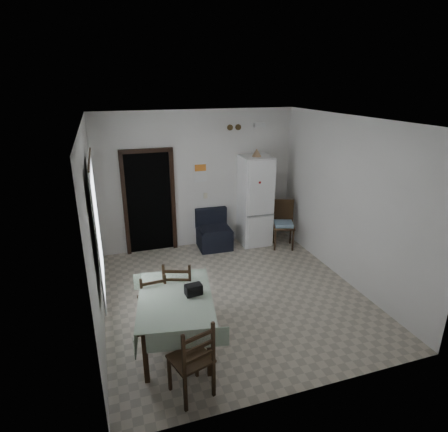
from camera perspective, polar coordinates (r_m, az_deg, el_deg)
ground at (r=6.51m, az=1.40°, el=-11.86°), size 4.50×4.50×0.00m
ceiling at (r=5.56m, az=1.66°, el=14.48°), size 4.20×4.50×0.02m
wall_back at (r=7.94m, az=-3.96°, el=5.45°), size 4.20×0.02×2.90m
wall_front at (r=4.02m, az=12.52°, el=-10.03°), size 4.20×0.02×2.90m
wall_left at (r=5.57m, az=-19.28°, el=-2.02°), size 0.02×4.50×2.90m
wall_right at (r=6.84m, az=18.34°, el=2.09°), size 0.02×4.50×2.90m
doorway at (r=8.06m, az=-11.51°, el=2.43°), size 1.06×0.52×2.22m
window_recess at (r=5.35m, az=-19.93°, el=-1.84°), size 0.10×1.20×1.60m
curtain at (r=5.35m, az=-18.76°, el=-1.72°), size 0.02×1.45×1.85m
curtain_rod at (r=5.09m, az=-19.83°, el=8.29°), size 0.02×1.60×0.02m
calendar at (r=7.90m, az=-3.62°, el=6.65°), size 0.28×0.02×0.40m
calendar_image at (r=7.87m, az=-3.62°, el=7.35°), size 0.24×0.01×0.14m
light_switch at (r=8.06m, az=-2.85°, el=3.10°), size 0.08×0.02×0.12m
vent_left at (r=7.93m, az=0.92°, el=13.34°), size 0.12×0.03×0.12m
vent_right at (r=7.99m, az=2.17°, el=13.38°), size 0.12×0.03×0.12m
emergency_light at (r=8.14m, az=5.44°, el=13.64°), size 0.25×0.07×0.09m
fridge at (r=8.14m, az=4.74°, el=2.32°), size 0.65×0.65×1.95m
tan_cone at (r=7.84m, az=5.01°, el=9.61°), size 0.21×0.21×0.16m
navy_seat at (r=8.03m, az=-1.48°, el=-2.11°), size 0.71×0.69×0.83m
corner_chair at (r=8.13m, az=9.07°, el=-1.36°), size 0.57×0.57×1.02m
dining_table at (r=5.27m, az=-7.26°, el=-15.61°), size 1.19×1.60×0.76m
black_bag at (r=5.05m, az=-4.67°, el=-11.12°), size 0.23×0.16×0.14m
dining_chair_far_left at (r=5.64m, az=-10.87°, el=-12.32°), size 0.41×0.41×0.90m
dining_chair_far_right at (r=5.70m, az=-6.80°, el=-11.07°), size 0.55×0.55×1.00m
dining_chair_near_head at (r=4.50m, az=-5.11°, el=-20.68°), size 0.54×0.54×1.00m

